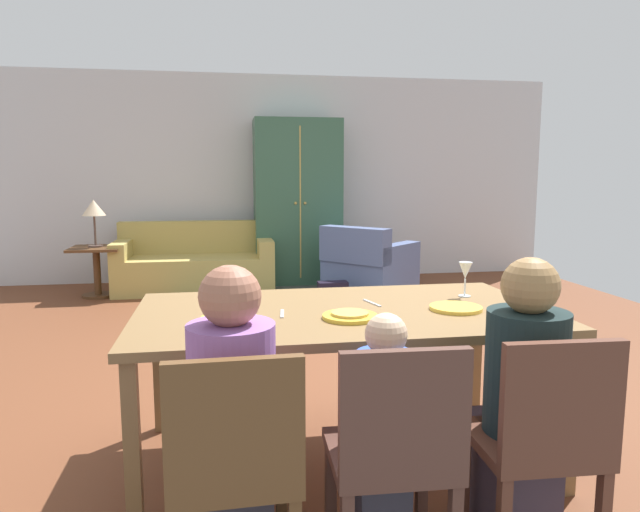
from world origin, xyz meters
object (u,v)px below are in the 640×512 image
Objects in this scene: dining_chair_woman at (543,437)px; handbag at (333,294)px; wine_glass at (465,272)px; couch at (195,265)px; side_table at (97,264)px; plate_near_man at (229,318)px; plate_near_child at (350,317)px; dining_chair_child at (395,449)px; person_child at (382,442)px; table_lamp at (94,210)px; person_woman at (519,411)px; dining_chair_man at (235,462)px; armchair at (368,268)px; person_man at (233,432)px; plate_near_woman at (456,308)px; dining_table at (342,322)px; armoire at (297,202)px.

handbag is at bearing 89.17° from dining_chair_woman.
couch is at bearing 110.41° from wine_glass.
dining_chair_woman reaches higher than side_table.
wine_glass reaches higher than plate_near_man.
side_table is at bearing 114.37° from plate_near_child.
dining_chair_child is at bearing -68.76° from side_table.
handbag is at bearing 81.94° from dining_chair_child.
person_child is at bearing 162.34° from dining_chair_woman.
couch is 3.47× the size of table_lamp.
handbag is (0.06, 4.06, -0.38)m from person_woman.
wine_glass is 4.87m from table_lamp.
wine_glass is 1.69m from dining_chair_man.
handbag is (1.14, 3.45, -0.64)m from plate_near_man.
dining_chair_woman is 2.72× the size of handbag.
dining_chair_child reaches higher than armchair.
plate_near_man is at bearing -108.20° from handbag.
plate_near_man is 0.23× the size of person_man.
plate_near_child is 4.86m from side_table.
plate_near_child is at bearing 126.58° from dining_chair_woman.
plate_near_woman is 0.29× the size of dining_chair_child.
side_table is (-2.54, 4.33, -0.39)m from plate_near_woman.
couch reaches higher than handbag.
dining_table is at bearing 89.79° from dining_chair_child.
side_table is (-2.00, 4.41, -0.39)m from plate_near_child.
person_man is 5.19m from table_lamp.
handbag is (-0.51, -0.46, -0.19)m from armchair.
dining_table is 3.63× the size of table_lamp.
armoire is at bearing 91.60° from plate_near_woman.
dining_chair_child is 4.29m from handbag.
person_man is 1.00× the size of person_woman.
dining_chair_woman is at bearing -9.26° from person_man.
couch is (-1.43, 5.39, -0.19)m from dining_chair_woman.
couch reaches higher than side_table.
plate_near_child is 0.81m from person_man.
table_lamp is 1.69× the size of handbag.
armchair is (1.11, 3.98, -0.45)m from plate_near_child.
couch is at bearing 13.23° from side_table.
person_woman is at bearing 17.87° from dining_chair_child.
person_woman is 5.59m from table_lamp.
wine_glass is (0.71, 0.18, 0.19)m from dining_table.
person_man is at bearing -99.74° from armoire.
wine_glass is at bearing 13.56° from plate_near_man.
table_lamp reaches higher than plate_near_man.
side_table is at bearing 111.95° from person_child.
wine_glass is 1.59m from person_man.
table_lamp reaches higher than armchair.
plate_near_man is 4.65m from couch.
plate_near_woman is at bearing 36.68° from dining_chair_man.
person_woman is 5.42m from couch.
plate_near_woman is at bearing 8.45° from plate_near_child.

